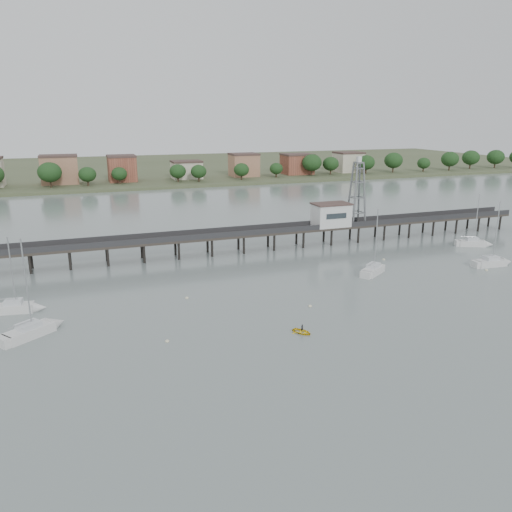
{
  "coord_description": "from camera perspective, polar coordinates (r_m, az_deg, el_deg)",
  "views": [
    {
      "loc": [
        -28.61,
        -39.13,
        28.24
      ],
      "look_at": [
        0.45,
        42.0,
        4.0
      ],
      "focal_mm": 35.0,
      "sensor_mm": 36.0,
      "label": 1
    }
  ],
  "objects": [
    {
      "name": "dinghy_occupant",
      "position": [
        68.38,
        5.27,
        -8.76
      ],
      "size": [
        0.54,
        1.06,
        0.24
      ],
      "primitive_type": "imported",
      "rotation": [
        0.0,
        0.0,
        3.32
      ],
      "color": "black",
      "rests_on": "ground"
    },
    {
      "name": "sailboat_d",
      "position": [
        108.25,
        25.72,
        -0.66
      ],
      "size": [
        8.27,
        2.83,
        13.47
      ],
      "rotation": [
        0.0,
        0.0,
        -0.06
      ],
      "color": "silver",
      "rests_on": "ground"
    },
    {
      "name": "lattice_tower",
      "position": [
        117.2,
        11.48,
        6.99
      ],
      "size": [
        3.2,
        3.2,
        15.5
      ],
      "color": "slate",
      "rests_on": "ground"
    },
    {
      "name": "sailboat_e",
      "position": [
        122.54,
        23.94,
        1.32
      ],
      "size": [
        7.71,
        5.19,
        12.46
      ],
      "rotation": [
        0.0,
        0.0,
        -0.44
      ],
      "color": "silver",
      "rests_on": "ground"
    },
    {
      "name": "sailboat_c",
      "position": [
        95.87,
        13.53,
        -1.47
      ],
      "size": [
        7.7,
        6.19,
        12.86
      ],
      "rotation": [
        0.0,
        0.0,
        0.59
      ],
      "color": "silver",
      "rests_on": "ground"
    },
    {
      "name": "ground_plane",
      "position": [
        56.1,
        14.69,
        -15.08
      ],
      "size": [
        500.0,
        500.0,
        0.0
      ],
      "primitive_type": "plane",
      "color": "slate",
      "rests_on": "ground"
    },
    {
      "name": "pier_building",
      "position": [
        114.75,
        8.57,
        4.7
      ],
      "size": [
        8.4,
        5.4,
        5.3
      ],
      "color": "silver",
      "rests_on": "ground"
    },
    {
      "name": "sailboat_b",
      "position": [
        82.6,
        -25.19,
        -5.37
      ],
      "size": [
        7.51,
        3.17,
        12.12
      ],
      "rotation": [
        0.0,
        0.0,
        -0.15
      ],
      "color": "silver",
      "rests_on": "ground"
    },
    {
      "name": "sailboat_a",
      "position": [
        73.83,
        -23.55,
        -7.63
      ],
      "size": [
        8.35,
        7.13,
        14.11
      ],
      "rotation": [
        0.0,
        0.0,
        0.64
      ],
      "color": "silver",
      "rests_on": "ground"
    },
    {
      "name": "far_shore",
      "position": [
        281.54,
        -13.91,
        9.7
      ],
      "size": [
        500.0,
        170.0,
        10.4
      ],
      "color": "#475133",
      "rests_on": "ground"
    },
    {
      "name": "mooring_buoys",
      "position": [
        81.37,
        2.63,
        -4.56
      ],
      "size": [
        81.89,
        23.89,
        0.39
      ],
      "color": "beige",
      "rests_on": "ground"
    },
    {
      "name": "pier",
      "position": [
        106.04,
        -3.51,
        2.35
      ],
      "size": [
        150.0,
        5.0,
        5.5
      ],
      "color": "#2D2823",
      "rests_on": "ground"
    },
    {
      "name": "yellow_dinghy",
      "position": [
        68.38,
        5.27,
        -8.76
      ],
      "size": [
        2.0,
        1.57,
        2.8
      ],
      "primitive_type": "imported",
      "rotation": [
        0.0,
        0.0,
        0.57
      ],
      "color": "yellow",
      "rests_on": "ground"
    }
  ]
}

